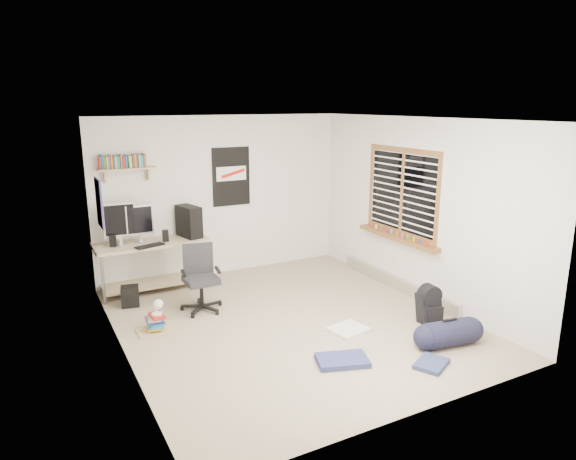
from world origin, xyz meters
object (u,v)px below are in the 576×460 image
book_stack (155,318)px  office_chair (201,275)px  duffel_bag (449,334)px  backpack (429,307)px  desk (153,265)px

book_stack → office_chair: bearing=25.1°
duffel_bag → book_stack: duffel_bag is taller
duffel_bag → backpack: bearing=74.7°
desk → office_chair: (0.37, -1.11, 0.12)m
office_chair → book_stack: bearing=-145.2°
office_chair → duffel_bag: 3.15m
desk → backpack: (2.76, -2.81, -0.16)m
office_chair → backpack: bearing=-25.6°
desk → office_chair: size_ratio=1.82×
backpack → book_stack: bearing=163.1°
duffel_bag → office_chair: bearing=140.9°
backpack → desk: bearing=141.5°
book_stack → duffel_bag: bearing=-35.0°
backpack → duffel_bag: (-0.27, -0.61, -0.06)m
office_chair → desk: bearing=117.9°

